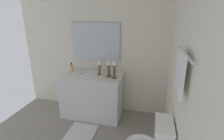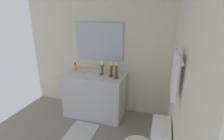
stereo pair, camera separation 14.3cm
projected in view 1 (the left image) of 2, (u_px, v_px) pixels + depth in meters
name	position (u px, v px, depth m)	size (l,w,h in m)	color
wall_back	(182.00, 77.00, 1.71)	(2.50, 0.04, 2.45)	silver
wall_left	(92.00, 48.00, 3.18)	(0.04, 2.80, 2.45)	silver
vanity_cabinet	(92.00, 95.00, 3.12)	(0.58, 1.11, 0.80)	silver
sink_basin	(91.00, 77.00, 3.00)	(0.40, 0.40, 0.24)	white
mirror	(95.00, 42.00, 3.08)	(0.02, 0.90, 0.68)	silver
candle_holder_tall	(114.00, 69.00, 2.79)	(0.09, 0.09, 0.29)	brown
candle_holder_short	(109.00, 68.00, 2.86)	(0.09, 0.09, 0.27)	brown
candle_holder_mid	(100.00, 67.00, 2.95)	(0.09, 0.09, 0.26)	brown
soap_bottle	(72.00, 68.00, 3.11)	(0.06, 0.06, 0.18)	#E5B259
towel_bar	(185.00, 54.00, 1.33)	(0.02, 0.02, 0.57)	silver
towel_near_vanity	(180.00, 73.00, 1.38)	(0.28, 0.03, 0.36)	white
bath_mat	(80.00, 135.00, 2.67)	(0.60, 0.44, 0.02)	silver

